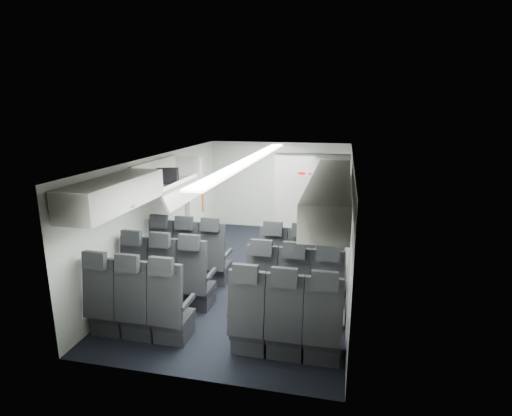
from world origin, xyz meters
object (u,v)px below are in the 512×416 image
at_px(flight_attendant, 289,209).
at_px(carry_on_bag, 166,176).
at_px(seat_row_mid, 229,287).
at_px(seat_row_rear, 209,317).
at_px(boarding_door, 196,200).
at_px(seat_row_front, 244,264).
at_px(galley_unit, 316,195).

xyz_separation_m(flight_attendant, carry_on_bag, (-1.87, -2.13, 1.02)).
xyz_separation_m(seat_row_mid, flight_attendant, (0.42, 3.28, 0.40)).
bearing_deg(flight_attendant, seat_row_rear, 171.76).
distance_m(seat_row_rear, boarding_door, 4.25).
height_order(flight_attendant, carry_on_bag, carry_on_bag).
bearing_deg(seat_row_front, seat_row_mid, -90.00).
xyz_separation_m(seat_row_front, boarding_door, (-1.64, 2.09, 0.55)).
bearing_deg(seat_row_front, flight_attendant, 80.09).
bearing_deg(seat_row_mid, flight_attendant, 82.78).
bearing_deg(seat_row_rear, galley_unit, 79.35).
distance_m(seat_row_mid, galley_unit, 4.30).
bearing_deg(carry_on_bag, flight_attendant, 31.96).
distance_m(seat_row_mid, seat_row_rear, 0.90).
bearing_deg(flight_attendant, carry_on_bag, 136.26).
height_order(galley_unit, flight_attendant, galley_unit).
xyz_separation_m(seat_row_rear, boarding_door, (-1.64, 3.89, 0.55)).
bearing_deg(galley_unit, boarding_door, -155.72).
relative_size(seat_row_front, carry_on_bag, 8.12).
bearing_deg(flight_attendant, seat_row_front, 167.53).
distance_m(seat_row_front, seat_row_rear, 1.80).
bearing_deg(boarding_door, seat_row_mid, -61.23).
relative_size(flight_attendant, carry_on_bag, 3.90).
relative_size(seat_row_mid, seat_row_rear, 1.00).
bearing_deg(boarding_door, flight_attendant, 8.15).
xyz_separation_m(galley_unit, flight_attendant, (-0.53, -0.87, -0.15)).
height_order(galley_unit, carry_on_bag, carry_on_bag).
distance_m(galley_unit, boarding_door, 2.84).
height_order(boarding_door, carry_on_bag, carry_on_bag).
bearing_deg(seat_row_mid, carry_on_bag, 141.65).
height_order(seat_row_rear, galley_unit, galley_unit).
relative_size(boarding_door, flight_attendant, 1.16).
xyz_separation_m(seat_row_mid, galley_unit, (0.95, 4.15, 0.55)).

